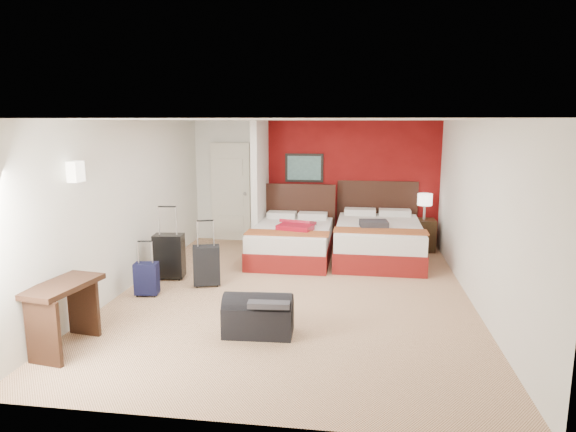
% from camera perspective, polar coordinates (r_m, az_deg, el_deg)
% --- Properties ---
extents(ground, '(6.50, 6.50, 0.00)m').
position_cam_1_polar(ground, '(7.41, 0.65, -8.80)').
color(ground, '#D7AD84').
rests_on(ground, ground).
extents(room_walls, '(5.02, 6.52, 2.50)m').
position_cam_1_polar(room_walls, '(8.75, -7.29, 2.60)').
color(room_walls, white).
rests_on(room_walls, ground).
extents(red_accent_panel, '(3.50, 0.04, 2.50)m').
position_cam_1_polar(red_accent_panel, '(10.24, 7.18, 3.74)').
color(red_accent_panel, maroon).
rests_on(red_accent_panel, ground).
extents(partition_wall, '(0.12, 1.20, 2.50)m').
position_cam_1_polar(partition_wall, '(9.80, -3.18, 3.50)').
color(partition_wall, silver).
rests_on(partition_wall, ground).
extents(entry_door, '(0.82, 0.06, 2.05)m').
position_cam_1_polar(entry_door, '(10.57, -6.54, 2.74)').
color(entry_door, silver).
rests_on(entry_door, ground).
extents(bed_left, '(1.40, 2.00, 0.60)m').
position_cam_1_polar(bed_left, '(9.16, 0.44, -3.04)').
color(bed_left, silver).
rests_on(bed_left, ground).
extents(bed_right, '(1.56, 2.21, 0.66)m').
position_cam_1_polar(bed_right, '(9.27, 10.24, -2.87)').
color(bed_right, white).
rests_on(bed_right, ground).
extents(red_suitcase_open, '(0.77, 0.93, 0.10)m').
position_cam_1_polar(red_suitcase_open, '(8.97, 1.00, -1.04)').
color(red_suitcase_open, maroon).
rests_on(red_suitcase_open, bed_left).
extents(jacket_bundle, '(0.51, 0.43, 0.11)m').
position_cam_1_polar(jacket_bundle, '(8.89, 9.74, -0.89)').
color(jacket_bundle, '#353439').
rests_on(jacket_bundle, bed_right).
extents(nightstand, '(0.44, 0.44, 0.62)m').
position_cam_1_polar(nightstand, '(10.08, 15.13, -2.10)').
color(nightstand, '#301F10').
rests_on(nightstand, ground).
extents(table_lamp, '(0.35, 0.35, 0.50)m').
position_cam_1_polar(table_lamp, '(9.98, 15.28, 1.03)').
color(table_lamp, white).
rests_on(table_lamp, nightstand).
extents(suitcase_black, '(0.49, 0.33, 0.69)m').
position_cam_1_polar(suitcase_black, '(8.22, -13.37, -4.62)').
color(suitcase_black, black).
rests_on(suitcase_black, ground).
extents(suitcase_charcoal, '(0.46, 0.36, 0.59)m').
position_cam_1_polar(suitcase_charcoal, '(7.76, -9.26, -5.74)').
color(suitcase_charcoal, black).
rests_on(suitcase_charcoal, ground).
extents(suitcase_navy, '(0.35, 0.24, 0.46)m').
position_cam_1_polar(suitcase_navy, '(7.53, -15.79, -7.06)').
color(suitcase_navy, '#111333').
rests_on(suitcase_navy, ground).
extents(duffel_bag, '(0.83, 0.47, 0.41)m').
position_cam_1_polar(duffel_bag, '(6.02, -3.41, -11.49)').
color(duffel_bag, black).
rests_on(duffel_bag, ground).
extents(jacket_draped, '(0.50, 0.44, 0.06)m').
position_cam_1_polar(jacket_draped, '(5.86, -2.07, -9.62)').
color(jacket_draped, '#37363B').
rests_on(jacket_draped, duffel_bag).
extents(desk, '(0.58, 0.96, 0.76)m').
position_cam_1_polar(desk, '(6.10, -24.11, -10.38)').
color(desk, '#321B10').
rests_on(desk, ground).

